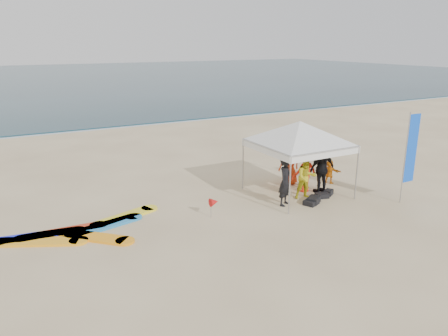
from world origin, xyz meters
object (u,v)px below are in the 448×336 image
feather_flag (411,150)px  surfboard_spread (75,232)px  person_orange_b (290,163)px  marker_pennant (214,202)px  person_yellow (306,177)px  person_seated (330,172)px  person_orange_a (305,171)px  canopy_tent (300,121)px  person_black_a (285,182)px  person_black_b (322,169)px

feather_flag → surfboard_spread: feather_flag is taller
person_orange_b → marker_pennant: person_orange_b is taller
person_yellow → person_seated: 2.17m
feather_flag → person_orange_a: bearing=133.6°
person_yellow → canopy_tent: bearing=101.8°
person_seated → marker_pennant: (-5.61, -0.87, 0.02)m
canopy_tent → surfboard_spread: (-7.90, 0.39, -2.68)m
person_orange_b → person_black_a: bearing=57.7°
person_black_a → marker_pennant: (-2.62, 0.24, -0.35)m
feather_flag → person_yellow: bearing=145.8°
person_black_a → person_seated: size_ratio=1.77×
person_orange_a → person_seated: person_orange_a is taller
person_yellow → person_orange_a: bearing=68.9°
person_yellow → person_seated: person_yellow is taller
person_black_a → person_orange_a: 1.70m
person_black_a → surfboard_spread: bearing=140.4°
person_seated → marker_pennant: 5.68m
person_orange_a → feather_flag: bearing=136.5°
canopy_tent → marker_pennant: (-3.69, -0.47, -2.22)m
person_seated → marker_pennant: size_ratio=1.50×
person_yellow → person_black_b: (0.91, 0.23, 0.14)m
person_seated → canopy_tent: 2.97m
canopy_tent → surfboard_spread: canopy_tent is taller
person_orange_b → marker_pennant: bearing=28.6°
person_black_b → person_orange_b: 1.45m
person_orange_a → person_seated: bearing=-165.7°
canopy_tent → surfboard_spread: 8.35m
person_orange_a → person_orange_b: person_orange_b is taller
person_black_a → person_seated: 3.22m
marker_pennant → person_yellow: bearing=-0.7°
person_yellow → surfboard_spread: (-7.88, 0.91, -0.75)m
person_black_b → surfboard_spread: person_black_b is taller
person_black_b → surfboard_spread: (-8.78, 0.68, -0.89)m
marker_pennant → person_seated: bearing=8.9°
canopy_tent → person_yellow: bearing=-91.9°
person_black_b → person_seated: bearing=-146.7°
person_orange_b → canopy_tent: (-0.44, -1.09, 1.85)m
person_yellow → feather_flag: bearing=-20.5°
person_orange_a → marker_pennant: 4.16m
person_yellow → person_orange_a: person_orange_a is taller
person_black_b → surfboard_spread: size_ratio=0.37×
person_black_a → surfboard_spread: size_ratio=0.34×
person_orange_a → marker_pennant: person_orange_a is taller
person_seated → person_orange_a: bearing=75.2°
person_black_a → person_yellow: size_ratio=1.08×
person_black_a → marker_pennant: 2.65m
surfboard_spread → person_orange_b: bearing=4.8°
person_seated → person_black_b: bearing=97.9°
person_yellow → feather_flag: feather_flag is taller
person_black_b → person_orange_b: size_ratio=1.07×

